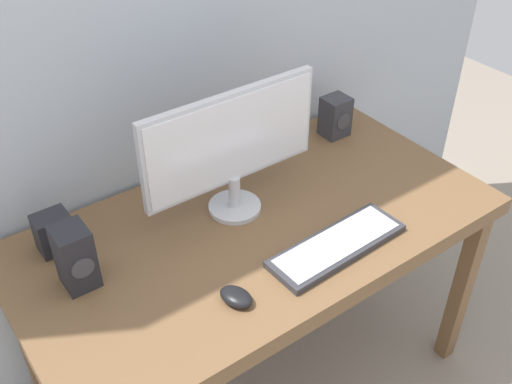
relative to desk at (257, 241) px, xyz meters
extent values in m
plane|color=gray|center=(0.00, 0.00, -0.70)|extent=(6.00, 6.00, 0.00)
cube|color=brown|center=(0.00, 0.00, 0.04)|extent=(1.46, 0.76, 0.06)
cube|color=brown|center=(0.68, -0.33, -0.34)|extent=(0.05, 0.05, 0.72)
cube|color=brown|center=(-0.68, 0.33, -0.34)|extent=(0.05, 0.05, 0.72)
cube|color=brown|center=(0.68, 0.33, -0.34)|extent=(0.05, 0.05, 0.72)
cylinder|color=silver|center=(-0.02, 0.10, 0.08)|extent=(0.16, 0.16, 0.02)
cylinder|color=silver|center=(-0.02, 0.10, 0.14)|extent=(0.04, 0.04, 0.10)
cube|color=silver|center=(-0.02, 0.11, 0.33)|extent=(0.58, 0.02, 0.29)
cube|color=white|center=(-0.02, 0.10, 0.33)|extent=(0.55, 0.01, 0.27)
cube|color=#333338|center=(0.12, -0.22, 0.08)|extent=(0.43, 0.16, 0.02)
cube|color=silver|center=(0.12, -0.22, 0.10)|extent=(0.40, 0.13, 0.00)
ellipsoid|color=black|center=(-0.23, -0.22, 0.09)|extent=(0.09, 0.11, 0.03)
cube|color=#333338|center=(0.53, 0.25, 0.15)|extent=(0.09, 0.08, 0.15)
cylinder|color=#3F3F44|center=(0.53, 0.20, 0.15)|extent=(0.06, 0.00, 0.06)
cube|color=#232328|center=(-0.53, 0.08, 0.17)|extent=(0.09, 0.10, 0.18)
cylinder|color=#3F3F44|center=(-0.53, 0.03, 0.17)|extent=(0.06, 0.00, 0.06)
cube|color=#232328|center=(-0.53, 0.25, 0.13)|extent=(0.10, 0.08, 0.12)
cylinder|color=silver|center=(-0.53, 0.20, 0.13)|extent=(0.05, 0.01, 0.05)
camera|label=1|loc=(-0.82, -1.12, 1.24)|focal=42.23mm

